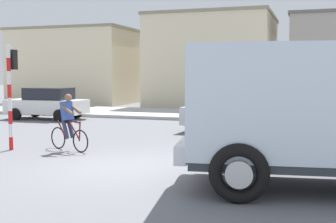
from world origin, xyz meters
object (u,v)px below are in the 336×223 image
Objects in this scene: truck_foreground at (320,107)px; car_white_mid at (234,112)px; car_red_near at (47,103)px; cyclist at (68,122)px; traffic_light_pole at (11,82)px.

truck_foreground is 1.38× the size of car_white_mid.
car_red_near is 10.08m from car_white_mid.
car_red_near is at bearing 143.00° from truck_foreground.
truck_foreground is 3.33× the size of cyclist.
traffic_light_pole reaches higher than car_white_mid.
car_red_near is (-12.93, 9.74, -0.85)m from truck_foreground.
car_white_mid is (5.79, 5.82, -1.25)m from traffic_light_pole.
car_white_mid is (4.06, 5.43, -0.05)m from cyclist.
car_white_mid is at bearing 111.82° from truck_foreground.
car_red_near is (-5.80, 7.52, -0.05)m from cyclist.
truck_foreground is 16.21m from car_red_near.
traffic_light_pole is 0.79× the size of car_red_near.
car_white_mid is at bearing 45.16° from traffic_light_pole.
cyclist reaches higher than car_white_mid.
cyclist is at bearing -126.80° from car_white_mid.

